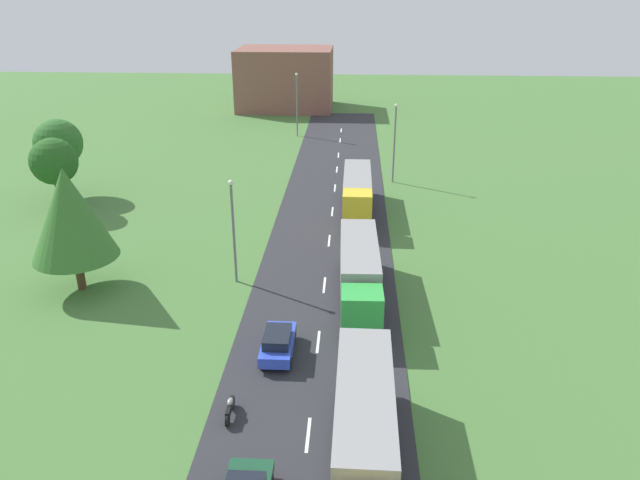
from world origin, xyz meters
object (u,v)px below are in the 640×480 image
(distant_building, at_px, (286,79))
(truck_third, at_px, (357,192))
(lamppost_fourth, at_px, (297,102))
(lamppost_third, at_px, (395,139))
(truck_lead, at_px, (364,439))
(tree_oak, at_px, (54,162))
(truck_second, at_px, (360,271))
(lamppost_second, at_px, (233,226))
(tree_birch, at_px, (70,214))
(tree_pine, at_px, (58,143))
(motorcycle_courier, at_px, (230,408))
(car_third, at_px, (278,343))

(distant_building, bearing_deg, truck_third, -76.59)
(lamppost_fourth, bearing_deg, truck_third, -74.67)
(truck_third, relative_size, lamppost_fourth, 1.38)
(lamppost_third, height_order, distant_building, distant_building)
(truck_lead, xyz_separation_m, tree_oak, (-27.86, 31.82, 2.46))
(lamppost_third, distance_m, tree_oak, 33.05)
(truck_second, relative_size, lamppost_second, 1.55)
(truck_second, bearing_deg, distant_building, 100.31)
(truck_lead, xyz_separation_m, lamppost_third, (3.53, 42.17, 2.45))
(tree_birch, xyz_separation_m, tree_pine, (-10.04, 19.76, -0.31))
(truck_second, relative_size, motorcycle_courier, 6.03)
(car_third, height_order, lamppost_second, lamppost_second)
(truck_second, height_order, truck_third, truck_second)
(truck_lead, bearing_deg, lamppost_fourth, 97.77)
(truck_second, relative_size, tree_pine, 1.54)
(truck_third, relative_size, lamppost_second, 1.56)
(truck_third, xyz_separation_m, tree_birch, (-19.06, -16.03, 3.48))
(truck_lead, xyz_separation_m, tree_pine, (-29.40, 36.23, 3.07))
(truck_lead, xyz_separation_m, lamppost_second, (-8.84, 18.17, 2.06))
(tree_birch, bearing_deg, tree_pine, 116.94)
(truck_second, distance_m, car_third, 8.40)
(motorcycle_courier, bearing_deg, car_third, 72.70)
(lamppost_second, distance_m, tree_oak, 23.42)
(truck_second, bearing_deg, truck_lead, -89.51)
(motorcycle_courier, bearing_deg, distant_building, 94.22)
(truck_lead, height_order, tree_oak, tree_oak)
(motorcycle_courier, relative_size, lamppost_fourth, 0.23)
(motorcycle_courier, bearing_deg, truck_lead, -29.44)
(car_third, xyz_separation_m, tree_birch, (-14.61, 7.39, 4.70))
(lamppost_third, bearing_deg, truck_second, -97.96)
(truck_second, distance_m, lamppost_third, 26.56)
(truck_third, height_order, lamppost_second, lamppost_second)
(truck_lead, bearing_deg, lamppost_third, 85.22)
(tree_birch, xyz_separation_m, distant_building, (7.08, 66.30, -0.68))
(lamppost_second, xyz_separation_m, lamppost_fourth, (0.30, 44.42, 0.49))
(motorcycle_courier, bearing_deg, tree_pine, 125.16)
(lamppost_fourth, distance_m, tree_oak, 36.33)
(tree_pine, bearing_deg, lamppost_third, 10.24)
(truck_third, xyz_separation_m, distant_building, (-11.98, 50.26, 2.79))
(lamppost_second, relative_size, lamppost_third, 0.91)
(truck_lead, distance_m, car_third, 10.33)
(car_third, bearing_deg, lamppost_second, 114.22)
(tree_oak, bearing_deg, lamppost_third, 18.26)
(lamppost_fourth, height_order, tree_birch, tree_birch)
(lamppost_fourth, bearing_deg, tree_birch, -103.20)
(motorcycle_courier, bearing_deg, lamppost_fourth, 92.04)
(lamppost_third, relative_size, tree_birch, 0.95)
(tree_oak, height_order, tree_birch, tree_birch)
(truck_second, relative_size, tree_birch, 1.34)
(truck_third, distance_m, lamppost_third, 10.71)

